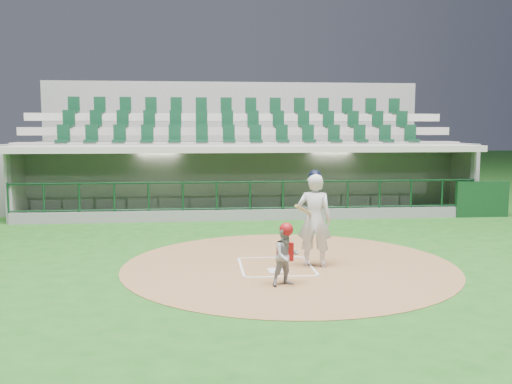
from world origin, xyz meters
TOP-DOWN VIEW (x-y plane):
  - ground at (0.00, 0.00)m, footprint 120.00×120.00m
  - dirt_circle at (0.30, -0.20)m, footprint 7.20×7.20m
  - home_plate at (0.00, -0.70)m, footprint 0.43×0.43m
  - batter_box_chalk at (0.00, -0.30)m, footprint 1.55×1.80m
  - dugout_structure at (0.12, 7.82)m, footprint 16.40×3.70m
  - seating_deck at (0.00, 10.91)m, footprint 17.00×6.72m
  - batter at (0.82, -0.33)m, footprint 0.96×0.98m
  - catcher at (-0.01, -1.76)m, footprint 0.66×0.59m

SIDE VIEW (x-z plane):
  - ground at x=0.00m, z-range 0.00..0.00m
  - dirt_circle at x=0.30m, z-range 0.00..0.01m
  - batter_box_chalk at x=0.00m, z-range 0.01..0.02m
  - home_plate at x=0.00m, z-range 0.01..0.03m
  - catcher at x=-0.01m, z-range 0.01..1.20m
  - dugout_structure at x=0.12m, z-range -0.54..2.46m
  - batter at x=0.82m, z-range 0.00..2.08m
  - seating_deck at x=0.00m, z-range -1.15..4.00m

